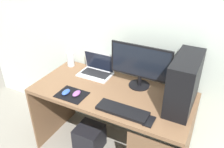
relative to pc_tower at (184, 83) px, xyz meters
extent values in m
cube|color=beige|center=(-0.59, 0.30, 0.33)|extent=(4.00, 0.04, 2.60)
cube|color=brown|center=(-0.59, -0.08, -0.23)|extent=(1.44, 0.68, 0.03)
cube|color=brown|center=(-1.31, -0.08, -0.61)|extent=(0.02, 0.68, 0.72)
cube|color=black|center=(0.00, 0.00, 0.00)|extent=(0.19, 0.47, 0.43)
cylinder|color=black|center=(-0.41, 0.12, -0.21)|extent=(0.20, 0.20, 0.01)
cylinder|color=black|center=(-0.41, 0.12, -0.16)|extent=(0.04, 0.04, 0.09)
cube|color=black|center=(-0.41, 0.11, 0.04)|extent=(0.56, 0.02, 0.30)
cube|color=black|center=(-0.41, 0.10, 0.04)|extent=(0.53, 0.00, 0.27)
cube|color=silver|center=(-0.88, 0.10, -0.21)|extent=(0.33, 0.21, 0.01)
cube|color=black|center=(-0.88, 0.12, -0.20)|extent=(0.29, 0.13, 0.00)
cube|color=silver|center=(-0.88, 0.19, -0.10)|extent=(0.33, 0.04, 0.21)
cube|color=black|center=(-0.88, 0.18, -0.10)|extent=(0.30, 0.03, 0.19)
cylinder|color=silver|center=(-1.21, 0.16, -0.14)|extent=(0.08, 0.08, 0.15)
cube|color=black|center=(-0.39, -0.30, -0.20)|extent=(0.42, 0.14, 0.02)
cube|color=black|center=(-0.88, -0.29, -0.21)|extent=(0.26, 0.20, 0.00)
ellipsoid|color=#8C4C99|center=(-0.84, -0.28, -0.19)|extent=(0.06, 0.10, 0.03)
ellipsoid|color=#2D51B2|center=(-0.93, -0.30, -0.19)|extent=(0.06, 0.10, 0.03)
cube|color=black|center=(-0.16, -0.31, -0.21)|extent=(0.07, 0.13, 0.01)
cube|color=black|center=(-0.83, -0.14, -0.84)|extent=(0.27, 0.27, 0.27)
camera|label=1|loc=(0.21, -1.63, 0.96)|focal=37.53mm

